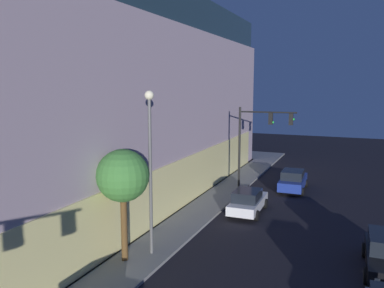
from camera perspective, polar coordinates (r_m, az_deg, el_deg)
modern_building at (r=33.51m, az=-23.51°, el=6.04°), size 39.88×27.30×14.86m
traffic_light_far_corner at (r=31.68m, az=9.77°, el=1.83°), size 0.56×4.49×6.50m
street_lamp_sidewalk at (r=19.00m, az=-6.05°, el=-1.32°), size 0.44×0.44×7.97m
sidewalk_tree at (r=18.57m, az=-9.91°, el=-4.62°), size 2.46×2.46×5.33m
car_white at (r=26.63m, az=8.02°, el=-8.14°), size 4.45×2.07×1.58m
car_blue at (r=32.90m, az=14.30°, el=-5.06°), size 4.62×2.10×1.67m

